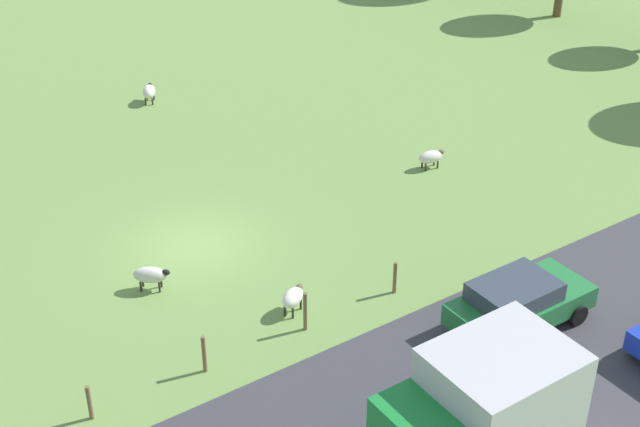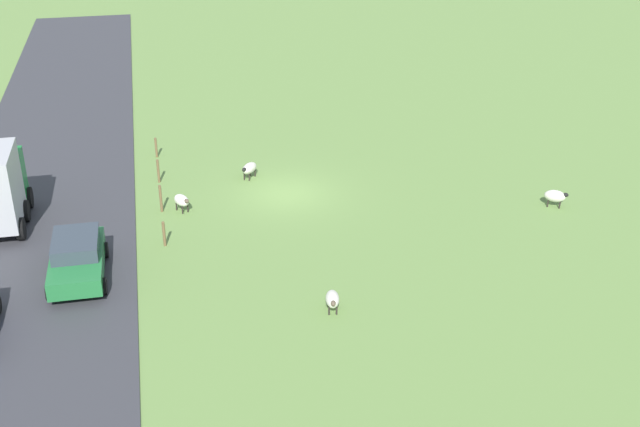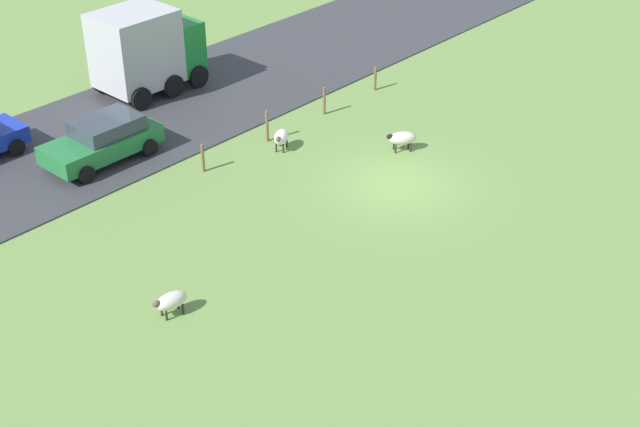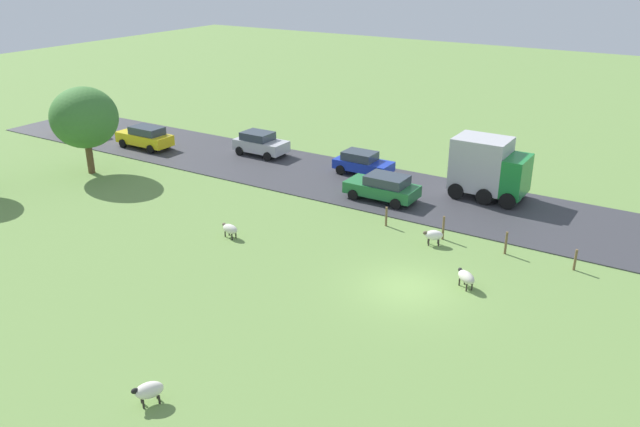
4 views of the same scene
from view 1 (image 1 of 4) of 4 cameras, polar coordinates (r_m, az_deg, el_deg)
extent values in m
plane|color=#6B8E47|center=(30.83, -7.88, -2.04)|extent=(160.00, 160.00, 0.00)
ellipsoid|color=beige|center=(28.68, -10.58, -3.79)|extent=(1.04, 1.15, 0.51)
ellipsoid|color=black|center=(28.50, -9.62, -3.65)|extent=(0.30, 0.32, 0.20)
cylinder|color=#2D2823|center=(28.93, -9.89, -4.25)|extent=(0.07, 0.07, 0.34)
cylinder|color=#2D2823|center=(28.71, -10.00, -4.57)|extent=(0.07, 0.07, 0.34)
cylinder|color=#2D2823|center=(29.06, -11.01, -4.20)|extent=(0.07, 0.07, 0.34)
cylinder|color=#2D2823|center=(28.84, -11.13, -4.52)|extent=(0.07, 0.07, 0.34)
ellipsoid|color=silver|center=(35.40, 6.91, 3.53)|extent=(0.64, 1.05, 0.49)
ellipsoid|color=brown|center=(35.57, 7.57, 3.83)|extent=(0.22, 0.29, 0.20)
cylinder|color=#2D2823|center=(35.78, 7.14, 3.23)|extent=(0.07, 0.07, 0.30)
cylinder|color=#2D2823|center=(35.58, 7.36, 3.04)|extent=(0.07, 0.07, 0.30)
cylinder|color=#2D2823|center=(35.52, 6.40, 3.06)|extent=(0.07, 0.07, 0.30)
cylinder|color=#2D2823|center=(35.32, 6.62, 2.88)|extent=(0.07, 0.07, 0.30)
ellipsoid|color=silver|center=(41.49, -10.64, 7.50)|extent=(1.10, 0.97, 0.55)
ellipsoid|color=black|center=(41.86, -10.59, 7.90)|extent=(0.32, 0.29, 0.20)
cylinder|color=#2D2823|center=(41.89, -10.76, 7.18)|extent=(0.07, 0.07, 0.32)
cylinder|color=#2D2823|center=(41.85, -10.35, 7.19)|extent=(0.07, 0.07, 0.32)
cylinder|color=#2D2823|center=(41.42, -10.85, 6.89)|extent=(0.07, 0.07, 0.32)
cylinder|color=#2D2823|center=(41.37, -10.43, 6.90)|extent=(0.07, 0.07, 0.32)
ellipsoid|color=white|center=(27.23, -1.73, -5.28)|extent=(0.88, 1.04, 0.51)
ellipsoid|color=brown|center=(27.47, -1.30, -4.62)|extent=(0.28, 0.31, 0.20)
cylinder|color=#2D2823|center=(27.68, -1.72, -5.54)|extent=(0.07, 0.07, 0.35)
cylinder|color=#2D2823|center=(27.57, -1.21, -5.70)|extent=(0.07, 0.07, 0.35)
cylinder|color=#2D2823|center=(27.33, -2.22, -6.09)|extent=(0.07, 0.07, 0.35)
cylinder|color=#2D2823|center=(27.22, -1.71, -6.25)|extent=(0.07, 0.07, 0.35)
cylinder|color=brown|center=(24.43, -14.21, -11.39)|extent=(0.12, 0.12, 1.06)
cylinder|color=brown|center=(25.27, -7.25, -8.71)|extent=(0.12, 0.12, 1.19)
cylinder|color=brown|center=(26.49, -0.93, -6.14)|extent=(0.12, 0.12, 1.29)
cylinder|color=brown|center=(28.14, 4.70, -4.02)|extent=(0.12, 0.12, 1.10)
cube|color=#B2B2B7|center=(21.65, 11.05, -11.78)|extent=(2.56, 3.17, 3.15)
cylinder|color=black|center=(23.87, 10.20, -11.99)|extent=(0.30, 0.96, 0.96)
cube|color=#237238|center=(27.23, 12.41, -5.63)|extent=(1.95, 4.35, 0.69)
cube|color=#333D47|center=(26.67, 12.06, -4.80)|extent=(1.72, 2.39, 0.56)
cylinder|color=black|center=(28.83, 12.96, -4.27)|extent=(0.22, 0.64, 0.64)
cylinder|color=black|center=(27.83, 15.81, -6.13)|extent=(0.22, 0.64, 0.64)
cylinder|color=black|center=(27.13, 8.76, -6.26)|extent=(0.22, 0.64, 0.64)
cylinder|color=black|center=(26.07, 11.63, -8.35)|extent=(0.22, 0.64, 0.64)
cylinder|color=black|center=(27.38, 19.27, -7.48)|extent=(0.22, 0.64, 0.64)
camera|label=2|loc=(48.62, 38.38, 24.61)|focal=45.71mm
camera|label=3|loc=(52.26, 6.29, 29.92)|focal=50.49mm
camera|label=4|loc=(47.16, -36.31, 22.35)|focal=36.13mm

